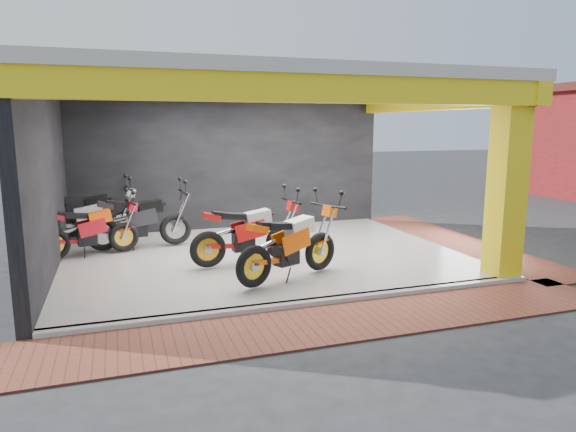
# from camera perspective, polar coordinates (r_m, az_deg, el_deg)

# --- Properties ---
(ground) EXTENTS (80.00, 80.00, 0.00)m
(ground) POSITION_cam_1_polar(r_m,az_deg,el_deg) (9.06, 0.72, -7.81)
(ground) COLOR #2D2D30
(ground) RESTS_ON ground
(showroom_floor) EXTENTS (8.00, 6.00, 0.10)m
(showroom_floor) POSITION_cam_1_polar(r_m,az_deg,el_deg) (10.88, -2.76, -4.47)
(showroom_floor) COLOR silver
(showroom_floor) RESTS_ON ground
(showroom_ceiling) EXTENTS (8.40, 6.40, 0.20)m
(showroom_ceiling) POSITION_cam_1_polar(r_m,az_deg,el_deg) (10.56, -2.92, 14.53)
(showroom_ceiling) COLOR beige
(showroom_ceiling) RESTS_ON corner_column
(back_wall) EXTENTS (8.20, 0.20, 3.50)m
(back_wall) POSITION_cam_1_polar(r_m,az_deg,el_deg) (13.58, -6.39, 5.68)
(back_wall) COLOR black
(back_wall) RESTS_ON ground
(left_wall) EXTENTS (0.20, 6.20, 3.50)m
(left_wall) POSITION_cam_1_polar(r_m,az_deg,el_deg) (10.27, -25.49, 3.34)
(left_wall) COLOR black
(left_wall) RESTS_ON ground
(corner_column) EXTENTS (0.50, 0.50, 3.50)m
(corner_column) POSITION_cam_1_polar(r_m,az_deg,el_deg) (9.95, 23.16, 3.32)
(corner_column) COLOR yellow
(corner_column) RESTS_ON ground
(header_beam_front) EXTENTS (8.40, 0.30, 0.40)m
(header_beam_front) POSITION_cam_1_polar(r_m,az_deg,el_deg) (7.70, 3.30, 13.92)
(header_beam_front) COLOR yellow
(header_beam_front) RESTS_ON corner_column
(header_beam_right) EXTENTS (0.30, 6.40, 0.40)m
(header_beam_right) POSITION_cam_1_polar(r_m,az_deg,el_deg) (12.24, 15.88, 12.15)
(header_beam_right) COLOR yellow
(header_beam_right) RESTS_ON corner_column
(floor_kerb) EXTENTS (8.00, 0.20, 0.10)m
(floor_kerb) POSITION_cam_1_polar(r_m,az_deg,el_deg) (8.13, 3.11, -9.56)
(floor_kerb) COLOR silver
(floor_kerb) RESTS_ON ground
(paver_front) EXTENTS (9.00, 1.40, 0.03)m
(paver_front) POSITION_cam_1_polar(r_m,az_deg,el_deg) (7.48, 5.35, -11.70)
(paver_front) COLOR brown
(paver_front) RESTS_ON ground
(paver_right) EXTENTS (1.40, 7.00, 0.03)m
(paver_right) POSITION_cam_1_polar(r_m,az_deg,el_deg) (12.99, 18.10, -2.71)
(paver_right) COLOR brown
(paver_right) RESTS_ON ground
(moto_hero) EXTENTS (2.54, 1.76, 1.46)m
(moto_hero) POSITION_cam_1_polar(r_m,az_deg,el_deg) (9.43, 3.59, -1.89)
(moto_hero) COLOR #FF5F0A
(moto_hero) RESTS_ON showroom_floor
(moto_row_a) EXTENTS (2.42, 1.09, 1.43)m
(moto_row_a) POSITION_cam_1_polar(r_m,az_deg,el_deg) (10.18, -0.66, -1.03)
(moto_row_a) COLOR #B41513
(moto_row_a) RESTS_ON showroom_floor
(moto_row_b) EXTENTS (2.42, 1.02, 1.45)m
(moto_row_b) POSITION_cam_1_polar(r_m,az_deg,el_deg) (11.71, -12.44, 0.24)
(moto_row_b) COLOR black
(moto_row_b) RESTS_ON showroom_floor
(moto_row_c) EXTENTS (2.22, 1.21, 1.29)m
(moto_row_c) POSITION_cam_1_polar(r_m,az_deg,el_deg) (11.37, -17.85, -0.73)
(moto_row_c) COLOR #B2131B
(moto_row_c) RESTS_ON showroom_floor
(moto_row_d) EXTENTS (2.46, 1.17, 1.45)m
(moto_row_d) POSITION_cam_1_polar(r_m,az_deg,el_deg) (12.79, -18.09, 0.79)
(moto_row_d) COLOR #9FA1A6
(moto_row_d) RESTS_ON showroom_floor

